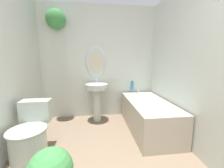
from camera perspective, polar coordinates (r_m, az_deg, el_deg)
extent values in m
cube|color=silver|center=(3.06, -5.46, 8.72)|extent=(2.55, 0.06, 2.40)
ellipsoid|color=beige|center=(3.02, -6.65, 9.06)|extent=(0.44, 0.02, 0.69)
ellipsoid|color=silver|center=(3.01, -6.65, 9.06)|extent=(0.40, 0.01, 0.65)
cylinder|color=#47474C|center=(3.13, -22.42, 25.17)|extent=(0.17, 0.17, 0.09)
sphere|color=#3D8442|center=(3.10, -22.31, 23.67)|extent=(0.38, 0.38, 0.38)
cube|color=silver|center=(2.11, 32.45, 6.79)|extent=(0.06, 2.92, 2.40)
cylinder|color=#B2BCB2|center=(2.14, -31.29, -21.26)|extent=(0.42, 0.42, 0.40)
cylinder|color=#97A097|center=(2.04, -31.84, -16.05)|extent=(0.45, 0.45, 0.02)
cube|color=#B2BCB2|center=(2.25, -28.93, -9.60)|extent=(0.39, 0.19, 0.30)
cylinder|color=#B2BCB2|center=(2.91, -6.25, -8.63)|extent=(0.16, 0.16, 0.68)
cylinder|color=#B2BCB2|center=(2.81, -6.39, -1.05)|extent=(0.46, 0.46, 0.11)
cylinder|color=silver|center=(2.92, -6.47, 1.39)|extent=(0.02, 0.02, 0.10)
cube|color=#B2A893|center=(2.65, 14.73, -12.48)|extent=(0.68, 1.43, 0.53)
cube|color=#B2BCB2|center=(2.57, 14.97, -7.39)|extent=(0.58, 1.33, 0.04)
cylinder|color=silver|center=(3.11, 10.77, -3.11)|extent=(0.04, 0.04, 0.08)
cylinder|color=#2D84C6|center=(3.07, 8.34, -0.80)|extent=(0.07, 0.07, 0.17)
cylinder|color=black|center=(3.05, 8.39, 1.01)|extent=(0.04, 0.04, 0.02)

